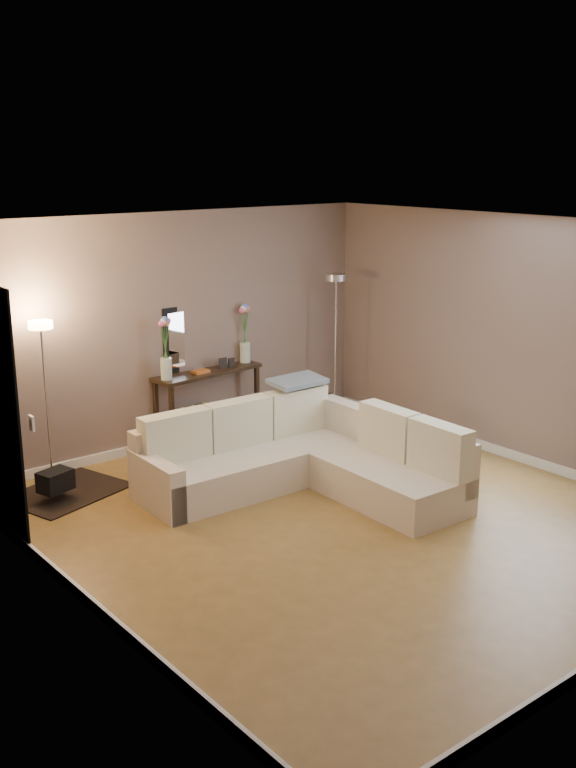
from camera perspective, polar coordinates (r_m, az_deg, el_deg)
floor at (r=7.82m, az=3.73°, el=-9.05°), size 5.00×5.50×0.01m
ceiling at (r=7.16m, az=4.09°, el=10.38°), size 5.00×5.50×0.01m
wall_back at (r=9.54m, az=-7.42°, el=3.56°), size 5.00×0.02×2.60m
wall_left at (r=6.03m, az=-13.96°, el=-3.62°), size 0.02×5.50×2.60m
wall_right at (r=9.23m, az=15.46°, el=2.74°), size 0.02×5.50×2.60m
baseboard_back at (r=9.84m, az=-7.10°, el=-3.61°), size 5.00×0.03×0.10m
baseboard_left at (r=6.54m, az=-13.04°, el=-14.00°), size 0.03×5.50×0.10m
baseboard_right at (r=9.54m, az=14.84°, el=-4.62°), size 0.03×5.50×0.10m
switch_plate at (r=6.82m, az=-16.73°, el=-2.52°), size 0.02×0.08×0.12m
sectional_sofa at (r=8.39m, az=0.86°, el=-4.98°), size 2.38×2.34×0.83m
throw_blanket at (r=8.88m, az=0.63°, el=0.21°), size 0.60×0.36×0.08m
console_table at (r=9.73m, az=-5.73°, el=-1.23°), size 1.37×0.48×0.82m
leaning_mirror at (r=9.73m, az=-6.08°, el=3.20°), size 0.95×0.13×0.74m
table_decor at (r=9.65m, az=-5.27°, el=1.01°), size 0.57×0.14×0.13m
flower_vase_left at (r=9.28m, az=-8.16°, el=2.04°), size 0.16×0.13×0.71m
flower_vase_right at (r=9.97m, az=-2.90°, el=3.08°), size 0.16×0.13×0.71m
floor_lamp_lit at (r=8.58m, az=-15.96°, el=0.87°), size 0.29×0.29×1.65m
floor_lamp_unlit at (r=10.36m, az=3.19°, el=4.45°), size 0.32×0.32×1.81m
charcoal_rug at (r=8.65m, az=-14.53°, el=-6.99°), size 1.26×1.08×0.01m
black_bag at (r=8.41m, az=-15.25°, el=-6.23°), size 0.35×0.29×0.20m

